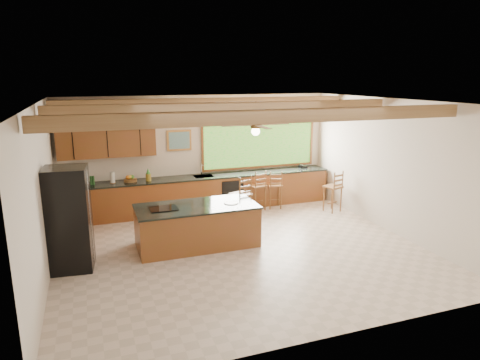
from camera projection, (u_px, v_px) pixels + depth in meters
name	position (u px, v px, depth m)	size (l,w,h in m)	color
ground	(241.00, 250.00, 8.76)	(7.20, 7.20, 0.00)	beige
room_shell	(223.00, 139.00, 8.78)	(7.27, 6.54, 3.02)	beige
counter_run	(176.00, 200.00, 10.69)	(7.12, 3.10, 1.24)	brown
island	(197.00, 225.00, 8.93)	(2.50, 1.18, 0.89)	brown
refrigerator	(69.00, 219.00, 7.72)	(0.81, 0.80, 1.91)	black
bar_stool_a	(242.00, 196.00, 10.19)	(0.53, 0.53, 1.18)	brown
bar_stool_b	(258.00, 187.00, 11.24)	(0.44, 0.44, 1.08)	brown
bar_stool_c	(334.00, 188.00, 11.10)	(0.49, 0.49, 1.10)	brown
bar_stool_d	(276.00, 186.00, 11.41)	(0.45, 0.45, 1.04)	brown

